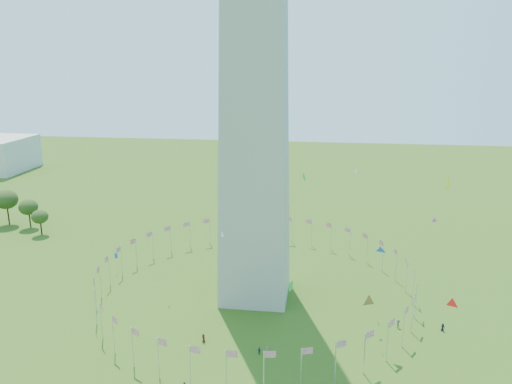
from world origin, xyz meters
TOP-DOWN VIEW (x-y plane):
  - flag_ring at (-0.00, 50.00)m, footprint 80.24×80.24m
  - kites_aloft at (17.64, 24.03)m, footprint 110.57×68.40m

SIDE VIEW (x-z plane):
  - flag_ring at x=0.00m, z-range 0.00..9.00m
  - kites_aloft at x=17.64m, z-range 0.71..40.85m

